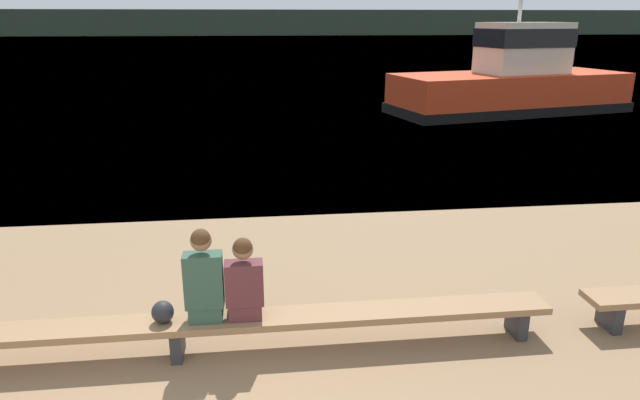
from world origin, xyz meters
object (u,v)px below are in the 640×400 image
(bench_main, at_px, (176,327))
(person_right, at_px, (244,282))
(tugboat_red, at_px, (512,84))
(shopping_bag, at_px, (163,312))
(person_left, at_px, (204,280))

(bench_main, relative_size, person_right, 8.90)
(person_right, height_order, tugboat_red, tugboat_red)
(shopping_bag, bearing_deg, person_right, 0.59)
(bench_main, bearing_deg, person_right, 0.37)
(shopping_bag, height_order, tugboat_red, tugboat_red)
(person_left, distance_m, person_right, 0.43)
(bench_main, bearing_deg, tugboat_red, 55.33)
(bench_main, xyz_separation_m, tugboat_red, (11.09, 16.03, 0.72))
(person_right, relative_size, shopping_bag, 3.84)
(tugboat_red, bearing_deg, bench_main, 132.74)
(bench_main, height_order, person_left, person_left)
(person_left, bearing_deg, bench_main, -179.63)
(bench_main, distance_m, person_right, 0.89)
(person_right, bearing_deg, shopping_bag, -179.41)
(tugboat_red, bearing_deg, shopping_bag, 132.44)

